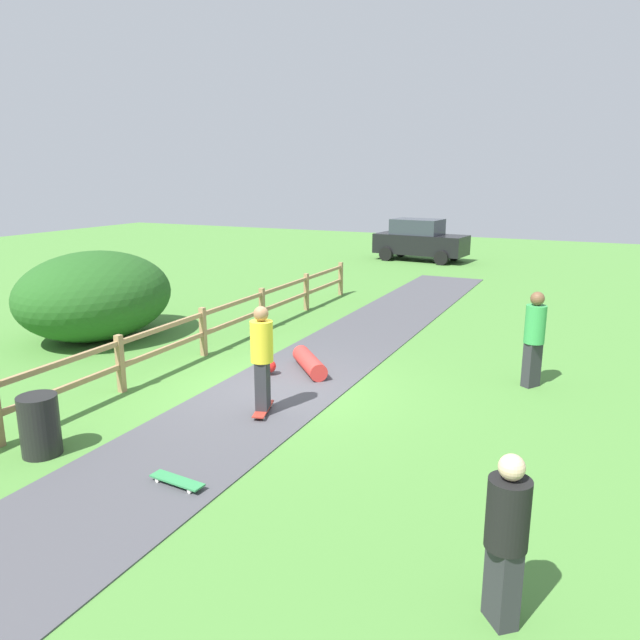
# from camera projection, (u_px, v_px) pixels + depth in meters

# --- Properties ---
(ground_plane) EXTENTS (60.00, 60.00, 0.00)m
(ground_plane) POSITION_uv_depth(u_px,v_px,m) (277.00, 391.00, 11.38)
(ground_plane) COLOR #4C8438
(asphalt_path) EXTENTS (2.40, 28.00, 0.02)m
(asphalt_path) POSITION_uv_depth(u_px,v_px,m) (277.00, 390.00, 11.38)
(asphalt_path) COLOR #47474C
(asphalt_path) RESTS_ON ground_plane
(wooden_fence) EXTENTS (0.12, 18.12, 1.10)m
(wooden_fence) POSITION_uv_depth(u_px,v_px,m) (165.00, 341.00, 12.30)
(wooden_fence) COLOR #997A51
(wooden_fence) RESTS_ON ground_plane
(bush_large) EXTENTS (3.35, 4.02, 2.15)m
(bush_large) POSITION_uv_depth(u_px,v_px,m) (95.00, 295.00, 14.79)
(bush_large) COLOR #23561E
(bush_large) RESTS_ON ground_plane
(trash_bin) EXTENTS (0.56, 0.56, 0.90)m
(trash_bin) POSITION_uv_depth(u_px,v_px,m) (40.00, 425.00, 8.71)
(trash_bin) COLOR black
(trash_bin) RESTS_ON ground_plane
(skater_riding) EXTENTS (0.48, 0.82, 1.86)m
(skater_riding) POSITION_uv_depth(u_px,v_px,m) (262.00, 354.00, 10.04)
(skater_riding) COLOR #B23326
(skater_riding) RESTS_ON asphalt_path
(skater_fallen) EXTENTS (1.36, 1.33, 0.36)m
(skater_fallen) POSITION_uv_depth(u_px,v_px,m) (306.00, 363.00, 12.39)
(skater_fallen) COLOR red
(skater_fallen) RESTS_ON asphalt_path
(skateboard_loose) EXTENTS (0.81, 0.27, 0.08)m
(skateboard_loose) POSITION_uv_depth(u_px,v_px,m) (177.00, 481.00, 7.88)
(skateboard_loose) COLOR #338C4C
(skateboard_loose) RESTS_ON asphalt_path
(bystander_black) EXTENTS (0.54, 0.54, 1.66)m
(bystander_black) POSITION_uv_depth(u_px,v_px,m) (506.00, 533.00, 5.31)
(bystander_black) COLOR #2D2D33
(bystander_black) RESTS_ON ground_plane
(bystander_green) EXTENTS (0.53, 0.53, 1.85)m
(bystander_green) POSITION_uv_depth(u_px,v_px,m) (534.00, 335.00, 11.39)
(bystander_green) COLOR #2D2D33
(bystander_green) RESTS_ON ground_plane
(parked_car_black) EXTENTS (4.35, 2.33, 1.92)m
(parked_car_black) POSITION_uv_depth(u_px,v_px,m) (420.00, 240.00, 28.13)
(parked_car_black) COLOR black
(parked_car_black) RESTS_ON ground_plane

